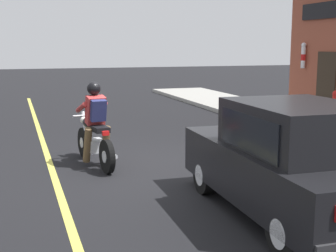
{
  "coord_description": "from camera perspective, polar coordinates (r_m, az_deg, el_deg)",
  "views": [
    {
      "loc": [
        -2.4,
        -8.36,
        2.29
      ],
      "look_at": [
        0.04,
        -0.99,
        0.95
      ],
      "focal_mm": 50.0,
      "sensor_mm": 36.0,
      "label": 1
    }
  ],
  "objects": [
    {
      "name": "lane_stripe",
      "position": [
        11.6,
        -15.01,
        -1.9
      ],
      "size": [
        0.12,
        19.8,
        0.01
      ],
      "primitive_type": "cube",
      "color": "#D1C64C",
      "rests_on": "ground"
    },
    {
      "name": "motorcycle_with_rider",
      "position": [
        9.08,
        -8.92,
        -0.56
      ],
      "size": [
        0.66,
        2.01,
        1.62
      ],
      "color": "black",
      "rests_on": "ground"
    },
    {
      "name": "sidewalk_curb",
      "position": [
        14.01,
        16.26,
        0.29
      ],
      "size": [
        2.6,
        22.0,
        0.14
      ],
      "primitive_type": "cube",
      "color": "#9E9B93",
      "rests_on": "ground"
    },
    {
      "name": "ground_plane",
      "position": [
        8.99,
        -2.25,
        -4.96
      ],
      "size": [
        80.0,
        80.0,
        0.0
      ],
      "primitive_type": "plane",
      "color": "black"
    },
    {
      "name": "car_hatchback",
      "position": [
        6.44,
        14.67,
        -4.22
      ],
      "size": [
        1.74,
        3.82,
        1.57
      ],
      "color": "black",
      "rests_on": "ground"
    },
    {
      "name": "fire_hydrant",
      "position": [
        14.29,
        19.72,
        2.32
      ],
      "size": [
        0.36,
        0.24,
        0.88
      ],
      "color": "red",
      "rests_on": "sidewalk_curb"
    }
  ]
}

